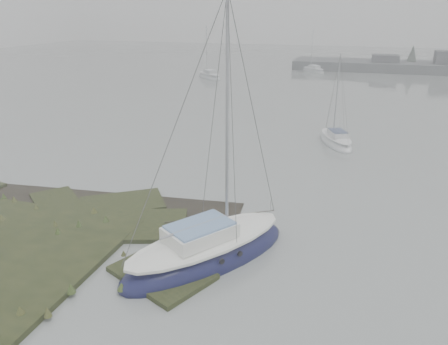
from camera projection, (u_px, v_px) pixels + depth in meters
The scene contains 5 objects.
ground at pixel (287, 107), 43.47m from camera, with size 160.00×160.00×0.00m, color gray.
sailboat_main at pixel (207, 252), 16.95m from camera, with size 6.32×7.61×10.63m.
sailboat_white at pixel (336, 141), 31.57m from camera, with size 3.42×5.06×6.83m.
sailboat_far_a at pixel (209, 77), 61.28m from camera, with size 5.21×5.11×7.76m.
sailboat_far_c at pixel (313, 71), 67.37m from camera, with size 4.59×4.57×6.88m.
Camera 1 is at (6.76, -12.91, 9.21)m, focal length 35.00 mm.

